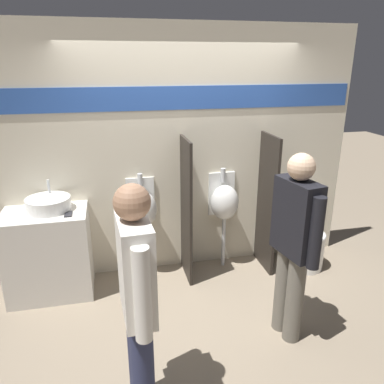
{
  "coord_description": "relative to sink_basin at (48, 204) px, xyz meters",
  "views": [
    {
      "loc": [
        -0.8,
        -3.35,
        2.31
      ],
      "look_at": [
        0.0,
        0.17,
        1.05
      ],
      "focal_mm": 35.0,
      "sensor_mm": 36.0,
      "label": 1
    }
  ],
  "objects": [
    {
      "name": "sink_basin",
      "position": [
        0.0,
        0.0,
        0.0
      ],
      "size": [
        0.43,
        0.43,
        0.27
      ],
      "color": "white",
      "rests_on": "sink_counter"
    },
    {
      "name": "divider_near_counter",
      "position": [
        1.4,
        -0.03,
        -0.18
      ],
      "size": [
        0.03,
        0.49,
        1.57
      ],
      "color": "#28231E",
      "rests_on": "ground_plane"
    },
    {
      "name": "ground_plane",
      "position": [
        1.42,
        -0.35,
        -0.97
      ],
      "size": [
        16.0,
        16.0,
        0.0
      ],
      "primitive_type": "plane",
      "color": "gray"
    },
    {
      "name": "display_wall",
      "position": [
        1.42,
        0.25,
        0.39
      ],
      "size": [
        3.87,
        0.07,
        2.7
      ],
      "color": "beige",
      "rests_on": "ground_plane"
    },
    {
      "name": "sink_counter",
      "position": [
        -0.05,
        -0.06,
        -0.52
      ],
      "size": [
        0.82,
        0.55,
        0.91
      ],
      "color": "silver",
      "rests_on": "ground_plane"
    },
    {
      "name": "urinal_near_counter",
      "position": [
        0.93,
        0.09,
        -0.17
      ],
      "size": [
        0.32,
        0.27,
        1.18
      ],
      "color": "silver",
      "rests_on": "ground_plane"
    },
    {
      "name": "person_in_vest",
      "position": [
        2.06,
        -1.18,
        -0.06
      ],
      "size": [
        0.26,
        0.57,
        1.66
      ],
      "rotation": [
        0.0,
        0.0,
        1.75
      ],
      "color": "#666056",
      "rests_on": "ground_plane"
    },
    {
      "name": "urinal_far",
      "position": [
        1.86,
        0.09,
        -0.17
      ],
      "size": [
        0.32,
        0.27,
        1.18
      ],
      "color": "silver",
      "rests_on": "ground_plane"
    },
    {
      "name": "toilet",
      "position": [
        2.8,
        -0.11,
        -0.67
      ],
      "size": [
        0.43,
        0.59,
        0.91
      ],
      "color": "white",
      "rests_on": "ground_plane"
    },
    {
      "name": "divider_mid",
      "position": [
        2.33,
        -0.03,
        -0.18
      ],
      "size": [
        0.03,
        0.49,
        1.57
      ],
      "color": "#28231E",
      "rests_on": "ground_plane"
    },
    {
      "name": "cell_phone",
      "position": [
        0.2,
        -0.17,
        -0.06
      ],
      "size": [
        0.07,
        0.14,
        0.01
      ],
      "color": "#232328",
      "rests_on": "sink_counter"
    },
    {
      "name": "person_with_lanyard",
      "position": [
        0.73,
        -1.69,
        -0.05
      ],
      "size": [
        0.22,
        0.58,
        1.67
      ],
      "rotation": [
        0.0,
        0.0,
        1.63
      ],
      "color": "#282D4C",
      "rests_on": "ground_plane"
    }
  ]
}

